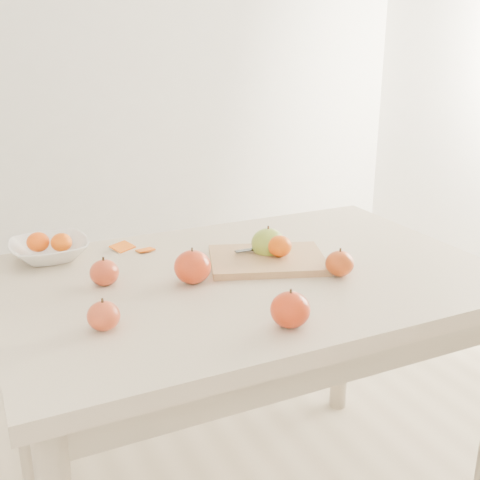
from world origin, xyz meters
name	(u,v)px	position (x,y,z in m)	size (l,w,h in m)	color
table	(248,309)	(0.00, 0.00, 0.65)	(1.20, 0.80, 0.75)	beige
cutting_board	(267,260)	(0.07, 0.04, 0.76)	(0.29, 0.21, 0.02)	tan
board_tangerine	(280,246)	(0.10, 0.03, 0.80)	(0.06, 0.06, 0.05)	#D36607
fruit_bowl	(49,250)	(-0.43, 0.31, 0.77)	(0.20, 0.20, 0.05)	white
bowl_tangerine_near	(38,242)	(-0.45, 0.32, 0.80)	(0.06, 0.06, 0.05)	#E35008
bowl_tangerine_far	(61,242)	(-0.40, 0.30, 0.80)	(0.06, 0.06, 0.05)	#E96008
orange_peel_a	(123,248)	(-0.24, 0.30, 0.75)	(0.06, 0.04, 0.00)	orange
orange_peel_b	(145,251)	(-0.19, 0.26, 0.75)	(0.04, 0.04, 0.00)	orange
paring_knife	(270,243)	(0.12, 0.11, 0.78)	(0.17, 0.05, 0.01)	silver
apple_green	(268,243)	(0.09, 0.07, 0.79)	(0.09, 0.09, 0.08)	#648917
apple_red_b	(193,267)	(-0.15, 0.00, 0.79)	(0.09, 0.09, 0.08)	maroon
apple_red_d	(104,316)	(-0.39, -0.15, 0.78)	(0.07, 0.07, 0.06)	maroon
apple_red_c	(290,310)	(-0.05, -0.29, 0.79)	(0.08, 0.08, 0.07)	#921604
apple_red_a	(104,273)	(-0.34, 0.08, 0.78)	(0.07, 0.07, 0.06)	maroon
apple_red_e	(340,263)	(0.19, -0.11, 0.78)	(0.07, 0.07, 0.06)	maroon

